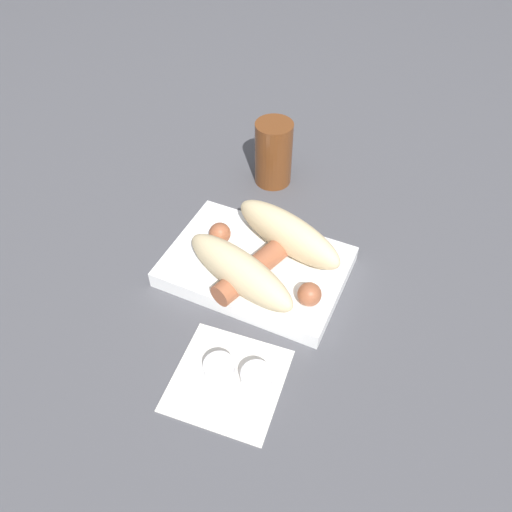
% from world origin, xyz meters
% --- Properties ---
extents(ground_plane, '(3.00, 3.00, 0.00)m').
position_xyz_m(ground_plane, '(0.00, 0.00, 0.00)').
color(ground_plane, '#4C4C51').
extents(food_tray, '(0.27, 0.18, 0.03)m').
position_xyz_m(food_tray, '(0.00, 0.00, 0.01)').
color(food_tray, white).
rests_on(food_tray, ground_plane).
extents(bread_roll, '(0.23, 0.21, 0.06)m').
position_xyz_m(bread_roll, '(-0.02, 0.01, 0.06)').
color(bread_roll, beige).
rests_on(bread_roll, food_tray).
extents(sausage, '(0.20, 0.18, 0.03)m').
position_xyz_m(sausage, '(-0.02, 0.01, 0.04)').
color(sausage, '#9E5638').
rests_on(sausage, food_tray).
extents(pickled_veggies, '(0.07, 0.06, 0.01)m').
position_xyz_m(pickled_veggies, '(-0.05, -0.07, 0.03)').
color(pickled_veggies, orange).
rests_on(pickled_veggies, food_tray).
extents(napkin, '(0.15, 0.15, 0.00)m').
position_xyz_m(napkin, '(-0.04, 0.18, 0.00)').
color(napkin, white).
rests_on(napkin, ground_plane).
extents(condiment_cup_near, '(0.04, 0.04, 0.02)m').
position_xyz_m(condiment_cup_near, '(-0.03, 0.18, 0.01)').
color(condiment_cup_near, white).
rests_on(condiment_cup_near, ground_plane).
extents(condiment_cup_far, '(0.04, 0.04, 0.02)m').
position_xyz_m(condiment_cup_far, '(-0.08, 0.17, 0.01)').
color(condiment_cup_far, white).
rests_on(condiment_cup_far, ground_plane).
extents(drink_glass, '(0.07, 0.07, 0.12)m').
position_xyz_m(drink_glass, '(0.07, -0.22, 0.06)').
color(drink_glass, brown).
rests_on(drink_glass, ground_plane).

